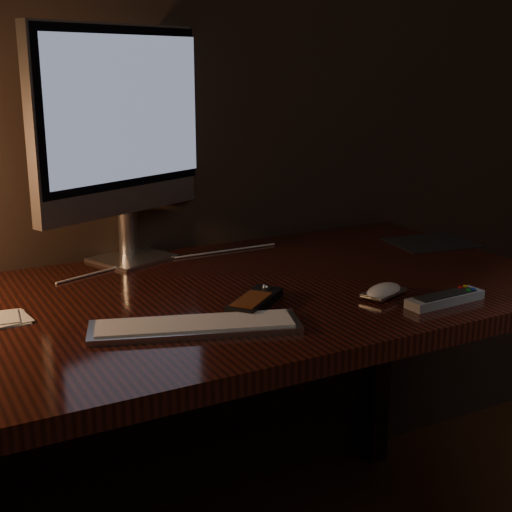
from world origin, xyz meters
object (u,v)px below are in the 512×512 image
desk (179,345)px  media_remote (255,301)px  keyboard (195,326)px  tv_remote (445,298)px  mouse (384,293)px  monitor (127,125)px

desk → media_remote: media_remote is taller
desk → keyboard: keyboard is taller
desk → tv_remote: (0.43, -0.34, 0.14)m
mouse → tv_remote: bearing=-66.9°
desk → tv_remote: size_ratio=9.00×
media_remote → tv_remote: 0.38m
monitor → tv_remote: bearing=-77.1°
desk → monitor: 0.52m
mouse → media_remote: (-0.26, 0.08, 0.00)m
desk → media_remote: bearing=-63.2°
keyboard → mouse: size_ratio=3.80×
desk → keyboard: bearing=-104.9°
media_remote → tv_remote: bearing=-64.3°
mouse → monitor: bearing=104.5°
monitor → desk: bearing=-111.3°
mouse → media_remote: bearing=143.4°
desk → mouse: (0.35, -0.25, 0.14)m
monitor → keyboard: monitor is taller
desk → keyboard: (-0.06, -0.24, 0.14)m
media_remote → tv_remote: size_ratio=0.90×
mouse → keyboard: bearing=157.7°
desk → monitor: bearing=91.9°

